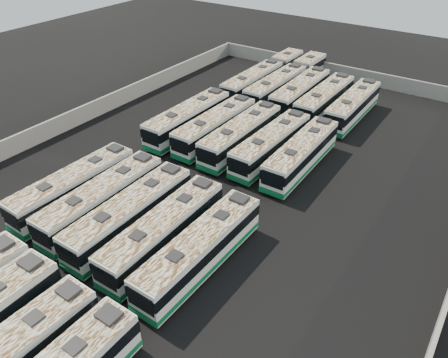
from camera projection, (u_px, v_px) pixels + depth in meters
ground at (210, 191)px, 43.20m from camera, size 140.00×140.00×0.00m
perimeter_wall at (210, 181)px, 42.59m from camera, size 45.20×73.20×2.20m
bus_midfront_far_left at (74, 187)px, 40.50m from camera, size 2.96×12.93×3.63m
bus_midfront_left at (103, 199)px, 38.79m from camera, size 2.96×13.14×3.69m
bus_midfront_center at (130, 214)px, 36.99m from camera, size 2.90×13.21×3.72m
bus_midfront_right at (164, 231)px, 35.22m from camera, size 2.94×13.01×3.66m
bus_midfront_far_right at (200, 250)px, 33.37m from camera, size 2.86×12.99×3.66m
bus_midback_far_left at (188, 119)px, 52.34m from camera, size 2.91×13.36×3.76m
bus_midback_left at (215, 127)px, 50.75m from camera, size 2.91×13.07×3.68m
bus_midback_center at (241, 135)px, 48.95m from camera, size 2.79×13.18×3.72m
bus_midback_right at (271, 144)px, 47.26m from camera, size 3.02×12.93×3.63m
bus_midback_far_right at (301, 154)px, 45.49m from camera, size 2.93×12.98×3.65m
bus_back_far_left at (264, 76)px, 64.75m from camera, size 2.75×19.84×3.60m
bus_back_left at (287, 80)px, 63.09m from camera, size 3.01×20.18×3.65m
bus_back_center at (300, 93)px, 59.06m from camera, size 3.03×13.39×3.76m
bus_back_right at (324, 100)px, 57.22m from camera, size 2.87×13.16×3.71m
bus_back_far_right at (353, 106)px, 55.58m from camera, size 2.79×12.93×3.64m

